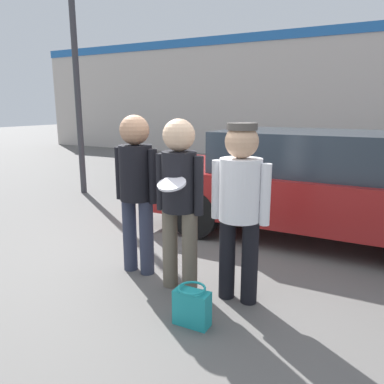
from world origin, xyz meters
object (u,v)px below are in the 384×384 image
at_px(handbag, 192,307).
at_px(person_right, 240,198).
at_px(person_left, 136,182).
at_px(person_middle_with_frisbee, 179,192).
at_px(parked_car_near, 311,183).

bearing_deg(handbag, person_right, 72.34).
xyz_separation_m(person_right, handbag, (-0.18, -0.57, -0.82)).
bearing_deg(person_right, person_left, 176.11).
relative_size(person_middle_with_frisbee, person_right, 1.02).
distance_m(parked_car_near, handbag, 2.82).
relative_size(person_middle_with_frisbee, handbag, 4.90).
height_order(person_left, person_middle_with_frisbee, person_left).
height_order(person_middle_with_frisbee, handbag, person_middle_with_frisbee).
bearing_deg(parked_car_near, person_middle_with_frisbee, -110.31).
bearing_deg(handbag, person_left, 146.81).
bearing_deg(person_right, parked_car_near, 83.89).
distance_m(person_middle_with_frisbee, person_right, 0.59).
bearing_deg(person_left, handbag, -33.19).
distance_m(person_left, parked_car_near, 2.53).
relative_size(person_left, person_middle_with_frisbee, 1.01).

